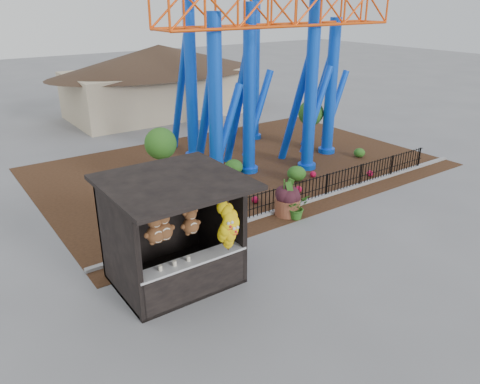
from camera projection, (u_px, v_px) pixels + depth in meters
ground at (283, 265)px, 14.05m from camera, size 120.00×120.00×0.00m
mulch_bed at (239, 167)px, 22.21m from camera, size 18.00×12.00×0.02m
curb at (312, 200)px, 18.42m from camera, size 18.00×0.18×0.12m
prize_booth at (177, 235)px, 12.55m from camera, size 3.50×3.40×3.12m
picket_fence at (329, 185)px, 18.73m from camera, size 12.20×0.06×1.00m
roller_coaster at (256, 22)px, 20.50m from camera, size 11.00×6.37×10.82m
terracotta_planter at (287, 206)px, 17.22m from camera, size 1.25×1.25×0.65m
planter_foliage at (288, 190)px, 16.97m from camera, size 0.70×0.70×0.64m
potted_plant at (297, 207)px, 16.87m from camera, size 0.87×0.77×0.92m
landscaping at (277, 171)px, 20.75m from camera, size 8.99×4.34×0.68m
pavilion at (160, 69)px, 31.15m from camera, size 15.00×15.00×4.80m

